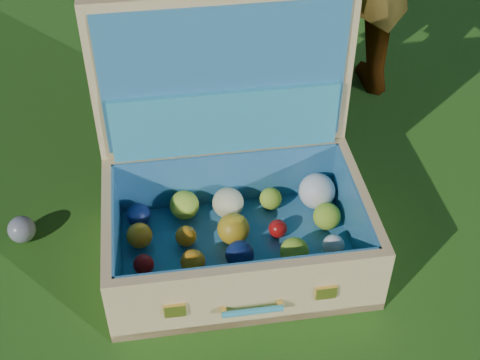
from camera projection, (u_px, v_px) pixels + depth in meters
name	position (u px, v px, depth m)	size (l,w,h in m)	color
ground	(199.00, 229.00, 1.92)	(60.00, 60.00, 0.00)	#215114
stray_ball	(22.00, 229.00, 1.87)	(0.08, 0.08, 0.08)	teal
suitcase	(235.00, 187.00, 1.78)	(0.78, 0.64, 0.67)	#DDB877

